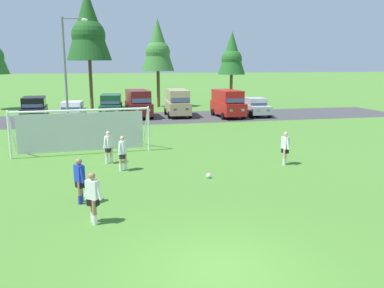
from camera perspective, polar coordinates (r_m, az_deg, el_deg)
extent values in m
plane|color=#477A2D|center=(24.04, -6.18, -0.35)|extent=(400.00, 400.00, 0.00)
cube|color=#3D3D3F|center=(36.70, -8.50, 3.68)|extent=(52.00, 8.40, 0.01)
sphere|color=white|center=(17.33, 2.41, -4.57)|extent=(0.22, 0.22, 0.22)
sphere|color=black|center=(17.33, 2.41, -4.56)|extent=(0.08, 0.08, 0.08)
sphere|color=red|center=(17.35, 2.60, -4.56)|extent=(0.07, 0.07, 0.07)
cylinder|color=white|center=(22.72, -6.29, 2.09)|extent=(0.12, 0.12, 2.44)
cylinder|color=white|center=(22.61, -24.85, 1.04)|extent=(0.12, 0.12, 2.44)
cylinder|color=white|center=(22.20, -15.72, 4.69)|extent=(7.31, 0.62, 0.12)
cylinder|color=white|center=(23.57, -6.69, 2.72)|extent=(0.22, 1.95, 2.46)
cylinder|color=white|center=(23.47, -24.58, 1.71)|extent=(0.22, 1.95, 2.46)
cube|color=silver|center=(23.37, -15.59, 1.69)|extent=(6.94, 0.52, 2.20)
cylinder|color=tan|center=(18.81, -9.58, -2.53)|extent=(0.14, 0.14, 0.80)
cylinder|color=tan|center=(18.69, -10.26, -2.64)|extent=(0.14, 0.14, 0.80)
cylinder|color=white|center=(18.87, -9.56, -3.23)|extent=(0.15, 0.15, 0.32)
cylinder|color=white|center=(18.75, -10.23, -3.35)|extent=(0.15, 0.15, 0.32)
cube|color=black|center=(18.67, -9.95, -1.63)|extent=(0.34, 0.40, 0.28)
cube|color=white|center=(18.59, -9.99, -0.49)|extent=(0.38, 0.45, 0.60)
sphere|color=tan|center=(18.51, -10.04, 0.81)|extent=(0.22, 0.22, 0.22)
cylinder|color=white|center=(18.81, -9.59, -0.40)|extent=(0.18, 0.25, 0.55)
cylinder|color=white|center=(18.39, -10.40, -0.70)|extent=(0.18, 0.25, 0.55)
cylinder|color=tan|center=(19.97, 13.19, -1.85)|extent=(0.14, 0.14, 0.80)
cylinder|color=tan|center=(20.23, 13.28, -1.68)|extent=(0.14, 0.14, 0.80)
cylinder|color=white|center=(20.02, 13.16, -2.52)|extent=(0.15, 0.15, 0.32)
cylinder|color=white|center=(20.29, 13.25, -2.34)|extent=(0.15, 0.15, 0.32)
cube|color=black|center=(20.03, 13.28, -0.88)|extent=(0.28, 0.38, 0.28)
cube|color=silver|center=(19.96, 13.33, 0.19)|extent=(0.31, 0.42, 0.60)
sphere|color=tan|center=(19.88, 13.39, 1.41)|extent=(0.22, 0.22, 0.22)
cylinder|color=silver|center=(19.74, 13.66, -0.01)|extent=(0.13, 0.24, 0.55)
cylinder|color=silver|center=(20.18, 13.00, 0.27)|extent=(0.13, 0.24, 0.55)
cylinder|color=beige|center=(20.28, -11.56, -1.57)|extent=(0.14, 0.14, 0.80)
cylinder|color=beige|center=(20.20, -12.20, -1.65)|extent=(0.14, 0.14, 0.80)
cylinder|color=white|center=(20.34, -11.54, -2.23)|extent=(0.15, 0.15, 0.32)
cylinder|color=white|center=(20.26, -12.17, -2.32)|extent=(0.15, 0.15, 0.32)
cube|color=black|center=(20.17, -11.92, -0.73)|extent=(0.38, 0.40, 0.28)
cube|color=silver|center=(20.10, -11.96, 0.33)|extent=(0.42, 0.45, 0.60)
sphere|color=beige|center=(20.02, -12.01, 1.54)|extent=(0.22, 0.22, 0.22)
cylinder|color=silver|center=(20.28, -11.46, 0.39)|extent=(0.21, 0.24, 0.55)
cylinder|color=silver|center=(19.93, -12.47, 0.15)|extent=(0.21, 0.24, 0.55)
cylinder|color=#936B4C|center=(14.89, -15.73, -6.56)|extent=(0.14, 0.14, 0.80)
cylinder|color=#936B4C|center=(14.65, -15.87, -6.85)|extent=(0.14, 0.14, 0.80)
cylinder|color=#232D99|center=(14.96, -15.68, -7.43)|extent=(0.15, 0.15, 0.32)
cylinder|color=#232D99|center=(14.73, -15.81, -7.74)|extent=(0.15, 0.15, 0.32)
cube|color=black|center=(14.68, -15.87, -5.52)|extent=(0.36, 0.40, 0.28)
cube|color=#1E38B7|center=(14.57, -15.95, -4.09)|extent=(0.40, 0.45, 0.60)
sphere|color=#936B4C|center=(14.47, -16.04, -2.44)|extent=(0.22, 0.22, 0.22)
cylinder|color=#1E38B7|center=(14.81, -16.27, -3.94)|extent=(0.20, 0.24, 0.55)
cylinder|color=#1E38B7|center=(14.35, -15.61, -4.39)|extent=(0.20, 0.24, 0.55)
cylinder|color=#936B4C|center=(12.99, -14.15, -9.15)|extent=(0.14, 0.14, 0.80)
cylinder|color=#936B4C|center=(12.74, -13.89, -9.55)|extent=(0.14, 0.14, 0.80)
cylinder|color=white|center=(13.07, -14.09, -10.14)|extent=(0.15, 0.15, 0.32)
cylinder|color=white|center=(12.83, -13.84, -10.55)|extent=(0.15, 0.15, 0.32)
cube|color=black|center=(12.76, -14.09, -8.00)|extent=(0.40, 0.37, 0.28)
cube|color=white|center=(12.64, -14.17, -6.38)|extent=(0.45, 0.41, 0.60)
sphere|color=#936B4C|center=(12.51, -14.27, -4.50)|extent=(0.22, 0.22, 0.22)
cylinder|color=white|center=(12.82, -14.97, -6.26)|extent=(0.24, 0.20, 0.55)
cylinder|color=white|center=(12.47, -13.35, -6.67)|extent=(0.24, 0.20, 0.55)
cube|color=black|center=(36.22, -21.77, 4.19)|extent=(2.20, 4.71, 1.00)
cube|color=black|center=(36.33, -21.85, 5.67)|extent=(1.94, 3.11, 0.84)
cube|color=#28384C|center=(34.92, -22.05, 5.42)|extent=(1.64, 0.48, 0.71)
cube|color=#28384C|center=(36.25, -20.46, 5.76)|extent=(0.21, 2.55, 0.59)
cube|color=white|center=(33.93, -21.23, 3.88)|extent=(0.28, 0.10, 0.20)
cube|color=white|center=(34.04, -22.98, 3.77)|extent=(0.28, 0.10, 0.20)
cube|color=#B21414|center=(38.41, -20.71, 4.71)|extent=(0.28, 0.10, 0.20)
cube|color=#B21414|center=(38.50, -22.26, 4.61)|extent=(0.28, 0.10, 0.20)
cylinder|color=black|center=(34.79, -20.36, 3.19)|extent=(0.28, 0.65, 0.64)
cylinder|color=black|center=(34.98, -23.46, 3.00)|extent=(0.28, 0.65, 0.64)
cylinder|color=black|center=(37.62, -20.09, 3.78)|extent=(0.28, 0.65, 0.64)
cylinder|color=black|center=(37.79, -22.96, 3.60)|extent=(0.28, 0.65, 0.64)
cube|color=silver|center=(35.78, -16.89, 4.24)|extent=(2.13, 4.33, 0.76)
cube|color=silver|center=(35.86, -16.92, 5.38)|extent=(1.82, 2.22, 0.64)
cube|color=#28384C|center=(34.90, -17.15, 5.18)|extent=(1.55, 0.43, 0.55)
cube|color=#28384C|center=(35.74, -15.58, 5.44)|extent=(0.18, 1.78, 0.45)
cube|color=white|center=(33.68, -16.57, 3.92)|extent=(0.29, 0.10, 0.20)
cube|color=white|center=(33.84, -18.23, 3.86)|extent=(0.29, 0.10, 0.20)
cube|color=#B21414|center=(37.73, -15.69, 4.74)|extent=(0.29, 0.10, 0.20)
cube|color=#B21414|center=(37.88, -17.18, 4.68)|extent=(0.29, 0.10, 0.20)
cylinder|color=black|center=(34.43, -15.68, 3.40)|extent=(0.29, 0.66, 0.64)
cylinder|color=black|center=(34.71, -18.63, 3.29)|extent=(0.29, 0.66, 0.64)
cylinder|color=black|center=(36.99, -15.18, 3.96)|extent=(0.29, 0.66, 0.64)
cylinder|color=black|center=(37.25, -17.93, 3.86)|extent=(0.29, 0.66, 0.64)
cube|color=#194C2D|center=(37.19, -11.56, 4.94)|extent=(2.24, 4.73, 1.00)
cube|color=#194C2D|center=(37.30, -11.60, 6.38)|extent=(1.97, 3.12, 0.84)
cube|color=#28384C|center=(35.89, -11.72, 6.15)|extent=(1.64, 0.50, 0.71)
cube|color=#28384C|center=(37.26, -10.23, 6.43)|extent=(0.23, 2.55, 0.59)
cube|color=white|center=(34.91, -10.89, 4.64)|extent=(0.29, 0.10, 0.20)
cube|color=white|center=(34.97, -12.61, 4.58)|extent=(0.29, 0.10, 0.20)
cube|color=#B21414|center=(39.40, -10.63, 5.41)|extent=(0.29, 0.10, 0.20)
cube|color=#B21414|center=(39.46, -12.15, 5.36)|extent=(0.29, 0.10, 0.20)
cylinder|color=black|center=(35.79, -10.12, 3.94)|extent=(0.29, 0.66, 0.64)
cylinder|color=black|center=(35.90, -13.16, 3.84)|extent=(0.29, 0.66, 0.64)
cylinder|color=black|center=(38.62, -10.01, 4.49)|extent=(0.29, 0.66, 0.64)
cylinder|color=black|center=(38.72, -12.83, 4.40)|extent=(0.29, 0.66, 0.64)
cube|color=maroon|center=(37.26, -7.74, 5.16)|extent=(2.27, 4.92, 1.10)
cube|color=maroon|center=(37.35, -7.83, 6.87)|extent=(2.07, 4.21, 1.10)
cube|color=#28384C|center=(35.41, -7.34, 6.60)|extent=(1.69, 0.57, 0.91)
cube|color=#28384C|center=(37.50, -6.44, 6.92)|extent=(0.27, 3.48, 0.77)
cube|color=white|center=(35.02, -6.26, 4.88)|extent=(0.28, 0.10, 0.20)
cube|color=white|center=(34.85, -8.01, 4.81)|extent=(0.28, 0.10, 0.20)
cube|color=#B21414|center=(39.65, -7.49, 5.62)|extent=(0.28, 0.10, 0.20)
cube|color=#B21414|center=(39.50, -9.04, 5.55)|extent=(0.28, 0.10, 0.20)
cylinder|color=black|center=(36.03, -5.80, 4.11)|extent=(0.28, 0.65, 0.64)
cylinder|color=black|center=(35.72, -8.90, 3.97)|extent=(0.28, 0.65, 0.64)
cylinder|color=black|center=(38.93, -6.62, 4.64)|extent=(0.28, 0.65, 0.64)
cylinder|color=black|center=(38.65, -9.49, 4.51)|extent=(0.28, 0.65, 0.64)
cube|color=tan|center=(37.71, -2.10, 5.33)|extent=(2.19, 4.89, 1.10)
cube|color=tan|center=(37.80, -2.15, 7.02)|extent=(2.00, 4.18, 1.10)
cube|color=#28384C|center=(35.86, -1.73, 6.75)|extent=(1.69, 0.54, 0.91)
cube|color=#28384C|center=(37.94, -0.78, 7.04)|extent=(0.21, 3.48, 0.77)
cube|color=white|center=(35.46, -0.71, 5.03)|extent=(0.28, 0.09, 0.20)
cube|color=white|center=(35.30, -2.45, 4.99)|extent=(0.28, 0.09, 0.20)
cube|color=#B21414|center=(40.10, -1.80, 5.77)|extent=(0.28, 0.09, 0.20)
cube|color=#B21414|center=(39.96, -3.33, 5.74)|extent=(0.28, 0.09, 0.20)
cylinder|color=black|center=(36.46, -0.24, 4.26)|extent=(0.27, 0.65, 0.64)
cylinder|color=black|center=(36.18, -3.31, 4.18)|extent=(0.27, 0.65, 0.64)
cylinder|color=black|center=(39.37, -0.97, 4.79)|extent=(0.27, 0.65, 0.64)
cylinder|color=black|center=(39.12, -3.82, 4.73)|extent=(0.27, 0.65, 0.64)
cube|color=red|center=(37.20, 5.19, 5.21)|extent=(2.15, 4.87, 1.10)
cube|color=red|center=(37.28, 5.11, 6.92)|extent=(1.96, 4.17, 1.10)
cube|color=#28384C|center=(35.44, 6.21, 6.63)|extent=(1.68, 0.53, 0.91)
cube|color=#28384C|center=(37.60, 6.43, 6.93)|extent=(0.18, 3.48, 0.77)
cube|color=white|center=(35.20, 7.34, 4.89)|extent=(0.28, 0.09, 0.20)
cube|color=white|center=(34.81, 5.69, 4.85)|extent=(0.28, 0.09, 0.20)
cube|color=#B21414|center=(39.58, 4.75, 5.66)|extent=(0.28, 0.09, 0.20)
cube|color=#B21414|center=(39.23, 3.26, 5.63)|extent=(0.28, 0.09, 0.20)
cylinder|color=black|center=(36.24, 7.44, 4.12)|extent=(0.27, 0.65, 0.64)
cylinder|color=black|center=(35.54, 4.51, 4.04)|extent=(0.27, 0.65, 0.64)
cylinder|color=black|center=(38.98, 5.78, 4.67)|extent=(0.27, 0.65, 0.64)
cylinder|color=black|center=(38.34, 3.03, 4.60)|extent=(0.27, 0.65, 0.64)
cube|color=#B2B2BC|center=(38.39, 9.17, 5.05)|extent=(1.99, 4.28, 0.76)
cube|color=#B2B2BC|center=(38.46, 9.13, 6.11)|extent=(1.75, 2.17, 0.64)
cube|color=#28384C|center=(37.56, 9.62, 5.94)|extent=(1.54, 0.38, 0.55)
cube|color=#28384C|center=(38.75, 10.31, 6.11)|extent=(0.12, 1.78, 0.45)
cube|color=white|center=(36.64, 10.97, 4.76)|extent=(0.28, 0.09, 0.20)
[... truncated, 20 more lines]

